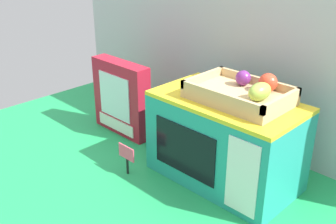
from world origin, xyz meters
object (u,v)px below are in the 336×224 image
cookie_set_box (121,98)px  food_groups_crate (243,93)px  price_sign (127,155)px  toy_microwave (226,140)px

cookie_set_box → food_groups_crate: bearing=3.5°
cookie_set_box → price_sign: bearing=-36.7°
food_groups_crate → toy_microwave: bearing=-157.0°
food_groups_crate → price_sign: size_ratio=2.78×
toy_microwave → food_groups_crate: bearing=23.0°
price_sign → toy_microwave: bearing=40.4°
cookie_set_box → price_sign: (0.24, -0.18, -0.07)m
cookie_set_box → price_sign: cookie_set_box is taller
food_groups_crate → price_sign: bearing=-141.7°
cookie_set_box → price_sign: 0.31m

